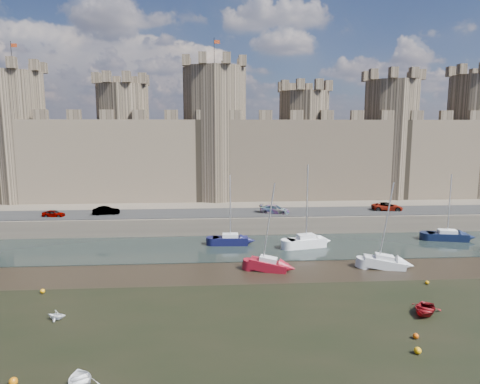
{
  "coord_description": "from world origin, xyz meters",
  "views": [
    {
      "loc": [
        1.14,
        -28.79,
        15.24
      ],
      "look_at": [
        4.67,
        22.0,
        7.51
      ],
      "focal_mm": 32.0,
      "sensor_mm": 36.0,
      "label": 1
    }
  ],
  "objects_px": {
    "sailboat_1": "(230,240)",
    "sailboat_2": "(306,241)",
    "car_3": "(387,207)",
    "car_1": "(106,211)",
    "car_2": "(275,209)",
    "sailboat_3": "(447,235)",
    "car_0": "(54,214)",
    "sailboat_5": "(384,262)",
    "sailboat_4": "(268,264)"
  },
  "relations": [
    {
      "from": "car_1",
      "to": "sailboat_3",
      "type": "xyz_separation_m",
      "value": [
        47.27,
        -8.36,
        -2.41
      ]
    },
    {
      "from": "car_2",
      "to": "sailboat_2",
      "type": "relative_size",
      "value": 0.42
    },
    {
      "from": "car_3",
      "to": "sailboat_2",
      "type": "bearing_deg",
      "value": 133.3
    },
    {
      "from": "car_1",
      "to": "sailboat_5",
      "type": "height_order",
      "value": "sailboat_5"
    },
    {
      "from": "sailboat_2",
      "to": "sailboat_4",
      "type": "height_order",
      "value": "sailboat_2"
    },
    {
      "from": "car_0",
      "to": "sailboat_3",
      "type": "xyz_separation_m",
      "value": [
        54.42,
        -7.32,
        -2.31
      ]
    },
    {
      "from": "car_2",
      "to": "car_3",
      "type": "xyz_separation_m",
      "value": [
        17.62,
        0.91,
        -0.0
      ]
    },
    {
      "from": "car_0",
      "to": "sailboat_1",
      "type": "xyz_separation_m",
      "value": [
        24.96,
        -7.53,
        -2.28
      ]
    },
    {
      "from": "car_3",
      "to": "sailboat_1",
      "type": "xyz_separation_m",
      "value": [
        -24.61,
        -8.83,
        -2.39
      ]
    },
    {
      "from": "car_3",
      "to": "sailboat_3",
      "type": "bearing_deg",
      "value": -142.73
    },
    {
      "from": "car_0",
      "to": "sailboat_3",
      "type": "bearing_deg",
      "value": -90.82
    },
    {
      "from": "car_0",
      "to": "sailboat_4",
      "type": "bearing_deg",
      "value": -115.18
    },
    {
      "from": "car_0",
      "to": "sailboat_2",
      "type": "height_order",
      "value": "sailboat_2"
    },
    {
      "from": "car_0",
      "to": "car_1",
      "type": "xyz_separation_m",
      "value": [
        7.15,
        1.04,
        0.1
      ]
    },
    {
      "from": "car_1",
      "to": "sailboat_1",
      "type": "distance_m",
      "value": 19.91
    },
    {
      "from": "car_0",
      "to": "sailboat_1",
      "type": "relative_size",
      "value": 0.34
    },
    {
      "from": "car_0",
      "to": "sailboat_4",
      "type": "relative_size",
      "value": 0.33
    },
    {
      "from": "sailboat_4",
      "to": "sailboat_5",
      "type": "xyz_separation_m",
      "value": [
        12.74,
        -0.06,
        -0.02
      ]
    },
    {
      "from": "car_2",
      "to": "car_3",
      "type": "height_order",
      "value": "car_2"
    },
    {
      "from": "car_1",
      "to": "car_3",
      "type": "distance_m",
      "value": 42.42
    },
    {
      "from": "car_2",
      "to": "sailboat_5",
      "type": "relative_size",
      "value": 0.47
    },
    {
      "from": "car_3",
      "to": "sailboat_5",
      "type": "xyz_separation_m",
      "value": [
        -8.29,
        -19.2,
        -2.44
      ]
    },
    {
      "from": "sailboat_1",
      "to": "sailboat_5",
      "type": "height_order",
      "value": "sailboat_5"
    },
    {
      "from": "car_0",
      "to": "sailboat_2",
      "type": "distance_m",
      "value": 35.87
    },
    {
      "from": "sailboat_1",
      "to": "sailboat_3",
      "type": "xyz_separation_m",
      "value": [
        29.46,
        0.22,
        -0.03
      ]
    },
    {
      "from": "sailboat_3",
      "to": "sailboat_5",
      "type": "relative_size",
      "value": 0.95
    },
    {
      "from": "car_1",
      "to": "sailboat_4",
      "type": "bearing_deg",
      "value": -139.0
    },
    {
      "from": "sailboat_4",
      "to": "sailboat_5",
      "type": "bearing_deg",
      "value": 16.99
    },
    {
      "from": "car_1",
      "to": "sailboat_5",
      "type": "relative_size",
      "value": 0.4
    },
    {
      "from": "car_1",
      "to": "car_3",
      "type": "height_order",
      "value": "car_3"
    },
    {
      "from": "sailboat_4",
      "to": "car_3",
      "type": "bearing_deg",
      "value": 59.59
    },
    {
      "from": "car_1",
      "to": "car_3",
      "type": "relative_size",
      "value": 0.83
    },
    {
      "from": "sailboat_4",
      "to": "sailboat_5",
      "type": "height_order",
      "value": "sailboat_4"
    },
    {
      "from": "car_3",
      "to": "sailboat_1",
      "type": "bearing_deg",
      "value": 117.59
    },
    {
      "from": "sailboat_2",
      "to": "sailboat_4",
      "type": "relative_size",
      "value": 1.11
    },
    {
      "from": "car_0",
      "to": "sailboat_5",
      "type": "bearing_deg",
      "value": -106.62
    },
    {
      "from": "car_3",
      "to": "sailboat_5",
      "type": "bearing_deg",
      "value": 164.52
    },
    {
      "from": "car_2",
      "to": "sailboat_3",
      "type": "relative_size",
      "value": 0.49
    },
    {
      "from": "sailboat_2",
      "to": "sailboat_4",
      "type": "xyz_separation_m",
      "value": [
        -6.01,
        -8.45,
        -0.12
      ]
    },
    {
      "from": "car_1",
      "to": "sailboat_1",
      "type": "bearing_deg",
      "value": -123.28
    },
    {
      "from": "sailboat_1",
      "to": "sailboat_2",
      "type": "xyz_separation_m",
      "value": [
        9.6,
        -1.86,
        0.09
      ]
    },
    {
      "from": "car_0",
      "to": "car_3",
      "type": "bearing_deg",
      "value": -81.67
    },
    {
      "from": "sailboat_2",
      "to": "car_1",
      "type": "bearing_deg",
      "value": 146.26
    },
    {
      "from": "sailboat_3",
      "to": "sailboat_4",
      "type": "relative_size",
      "value": 0.94
    },
    {
      "from": "car_1",
      "to": "car_2",
      "type": "xyz_separation_m",
      "value": [
        24.8,
        -0.66,
        0.01
      ]
    },
    {
      "from": "sailboat_1",
      "to": "sailboat_4",
      "type": "xyz_separation_m",
      "value": [
        3.59,
        -10.31,
        -0.03
      ]
    },
    {
      "from": "sailboat_4",
      "to": "sailboat_2",
      "type": "bearing_deg",
      "value": 71.87
    },
    {
      "from": "car_0",
      "to": "sailboat_1",
      "type": "distance_m",
      "value": 26.17
    },
    {
      "from": "car_3",
      "to": "sailboat_1",
      "type": "relative_size",
      "value": 0.5
    },
    {
      "from": "car_0",
      "to": "sailboat_5",
      "type": "relative_size",
      "value": 0.33
    }
  ]
}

